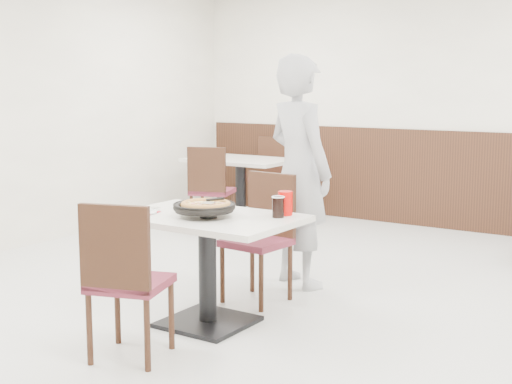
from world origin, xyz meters
The scene contains 19 objects.
floor centered at (0.00, 0.00, 0.00)m, with size 7.00×7.00×0.00m, color #AAAAA6.
wall_back centered at (0.00, 3.50, 1.40)m, with size 6.00×0.04×2.80m, color beige.
wainscot_back centered at (0.00, 3.48, 0.55)m, with size 5.90×0.03×1.10m, color black.
main_table centered at (-0.05, -0.55, 0.38)m, with size 1.20×0.80×0.75m, color silver, non-canonical shape.
chair_near centered at (-0.07, -1.26, 0.47)m, with size 0.42×0.42×0.95m, color black, non-canonical shape.
chair_far centered at (-0.06, 0.06, 0.47)m, with size 0.42×0.42×0.95m, color black, non-canonical shape.
trivet centered at (0.01, -0.61, 0.77)m, with size 0.11×0.11×0.04m, color black.
pizza_pan centered at (-0.03, -0.61, 0.79)m, with size 0.38×0.38×0.01m, color black.
pizza centered at (-0.03, -0.58, 0.81)m, with size 0.32×0.32×0.02m, color #BE8746.
pizza_server centered at (0.00, -0.60, 0.84)m, with size 0.08×0.10×0.00m, color white.
napkin centered at (-0.45, -0.70, 0.75)m, with size 0.15×0.15×0.00m, color white.
side_plate centered at (-0.45, -0.73, 0.76)m, with size 0.20×0.20×0.01m, color white.
fork centered at (-0.44, -0.69, 0.77)m, with size 0.01×0.16×0.00m, color white.
cola_glass centered at (0.39, -0.36, 0.81)m, with size 0.08×0.08×0.13m, color black.
red_cup centered at (0.38, -0.26, 0.83)m, with size 0.10×0.10×0.16m, color #C50804.
diner_person centered at (-0.03, 0.63, 0.92)m, with size 0.67×0.44×1.84m, color #B0B1B5.
bg_table_left centered at (-1.92, 2.55, 0.38)m, with size 1.20×0.80×0.75m, color silver, non-canonical shape.
bg_chair_left_near centered at (-1.84, 1.90, 0.47)m, with size 0.42×0.42×0.95m, color black, non-canonical shape.
bg_chair_left_far centered at (-1.91, 3.17, 0.47)m, with size 0.42×0.42×0.95m, color black, non-canonical shape.
Camera 1 is at (2.78, -4.24, 1.61)m, focal length 50.00 mm.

